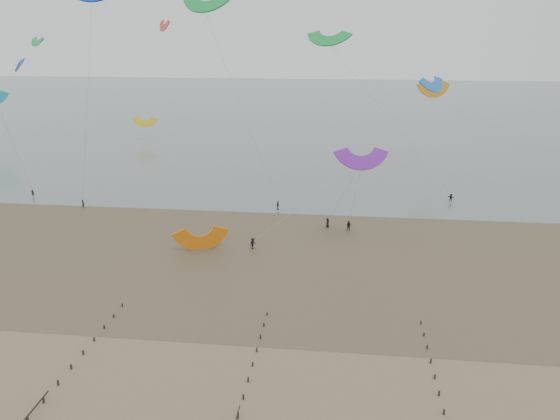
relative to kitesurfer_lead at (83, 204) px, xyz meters
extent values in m
plane|color=brown|center=(36.87, -49.30, -0.80)|extent=(500.00, 500.00, 0.00)
plane|color=#475654|center=(36.87, 150.70, -0.77)|extent=(500.00, 500.00, 0.00)
plane|color=#473A28|center=(36.87, -14.30, -0.78)|extent=(500.00, 500.00, 0.00)
ellipsoid|color=slate|center=(18.87, -27.30, -0.79)|extent=(23.60, 14.36, 0.01)
ellipsoid|color=slate|center=(48.87, -11.30, -0.79)|extent=(33.64, 18.32, 0.01)
ellipsoid|color=slate|center=(-3.13, -9.30, -0.79)|extent=(26.95, 14.22, 0.01)
cube|color=black|center=(22.87, -58.35, -0.51)|extent=(0.16, 0.16, 0.68)
cube|color=black|center=(22.87, -55.72, -0.52)|extent=(0.16, 0.16, 0.65)
cube|color=black|center=(22.87, -53.09, -0.54)|extent=(0.16, 0.16, 0.62)
cube|color=black|center=(22.87, -50.46, -0.55)|extent=(0.16, 0.16, 0.59)
cube|color=black|center=(22.87, -47.83, -0.57)|extent=(0.16, 0.16, 0.57)
cube|color=black|center=(22.87, -45.19, -0.58)|extent=(0.16, 0.16, 0.54)
cube|color=black|center=(22.87, -42.56, -0.60)|extent=(0.16, 0.16, 0.51)
cube|color=black|center=(22.87, -39.93, -0.61)|extent=(0.16, 0.16, 0.48)
cube|color=black|center=(22.87, -37.30, -0.62)|extent=(0.16, 0.16, 0.45)
cube|color=black|center=(40.87, -55.72, -0.52)|extent=(0.16, 0.16, 0.65)
cube|color=black|center=(40.87, -53.09, -0.54)|extent=(0.16, 0.16, 0.62)
cube|color=black|center=(40.87, -50.46, -0.55)|extent=(0.16, 0.16, 0.59)
cube|color=black|center=(40.87, -47.83, -0.57)|extent=(0.16, 0.16, 0.57)
cube|color=black|center=(40.87, -45.19, -0.58)|extent=(0.16, 0.16, 0.54)
cube|color=black|center=(40.87, -42.56, -0.60)|extent=(0.16, 0.16, 0.51)
cube|color=black|center=(40.87, -39.93, -0.61)|extent=(0.16, 0.16, 0.48)
cube|color=black|center=(40.87, -37.30, -0.62)|extent=(0.16, 0.16, 0.45)
cube|color=black|center=(58.87, -53.09, -0.54)|extent=(0.16, 0.16, 0.62)
cube|color=black|center=(58.87, -50.46, -0.55)|extent=(0.16, 0.16, 0.59)
cube|color=black|center=(58.87, -47.83, -0.57)|extent=(0.16, 0.16, 0.57)
cube|color=black|center=(58.87, -45.19, -0.58)|extent=(0.16, 0.16, 0.54)
cube|color=black|center=(58.87, -42.56, -0.60)|extent=(0.16, 0.16, 0.51)
cube|color=black|center=(58.87, -39.93, -0.61)|extent=(0.16, 0.16, 0.48)
cube|color=black|center=(58.87, -37.30, -0.62)|extent=(0.16, 0.16, 0.45)
imported|color=black|center=(0.00, 0.00, 0.00)|extent=(0.70, 0.62, 1.60)
imported|color=black|center=(-13.73, 5.97, -0.03)|extent=(0.67, 0.59, 1.53)
imported|color=black|center=(35.81, -16.98, 0.13)|extent=(1.29, 1.37, 1.86)
imported|color=black|center=(70.90, 12.28, -0.01)|extent=(1.52, 1.05, 1.58)
imported|color=black|center=(37.32, 3.04, 0.06)|extent=(0.55, 1.06, 1.72)
imported|color=black|center=(50.65, -7.14, 0.11)|extent=(1.06, 0.94, 1.83)
imported|color=black|center=(47.02, -5.68, 0.04)|extent=(0.67, 0.90, 1.68)
camera|label=1|loc=(49.12, -94.69, 31.49)|focal=35.00mm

